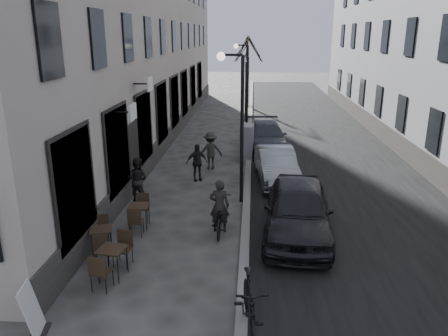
# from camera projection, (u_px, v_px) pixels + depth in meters

# --- Properties ---
(ground) EXTENTS (120.00, 120.00, 0.00)m
(ground) POSITION_uv_depth(u_px,v_px,m) (233.00, 302.00, 9.60)
(ground) COLOR #383633
(ground) RESTS_ON ground
(road) EXTENTS (7.30, 60.00, 0.00)m
(road) POSITION_uv_depth(u_px,v_px,m) (314.00, 138.00, 24.61)
(road) COLOR black
(road) RESTS_ON ground
(kerb) EXTENTS (0.25, 60.00, 0.12)m
(kerb) POSITION_uv_depth(u_px,v_px,m) (250.00, 136.00, 24.83)
(kerb) COLOR gray
(kerb) RESTS_ON ground
(streetlamp_near) EXTENTS (0.90, 0.28, 5.09)m
(streetlamp_near) POSITION_uv_depth(u_px,v_px,m) (237.00, 112.00, 14.40)
(streetlamp_near) COLOR black
(streetlamp_near) RESTS_ON ground
(streetlamp_far) EXTENTS (0.90, 0.28, 5.09)m
(streetlamp_far) POSITION_uv_depth(u_px,v_px,m) (245.00, 77.00, 25.84)
(streetlamp_far) COLOR black
(streetlamp_far) RESTS_ON ground
(tree_near) EXTENTS (2.40, 2.40, 5.70)m
(tree_near) POSITION_uv_depth(u_px,v_px,m) (247.00, 49.00, 28.26)
(tree_near) COLOR black
(tree_near) RESTS_ON ground
(tree_far) EXTENTS (2.40, 2.40, 5.70)m
(tree_far) POSITION_uv_depth(u_px,v_px,m) (248.00, 47.00, 33.98)
(tree_far) COLOR black
(tree_far) RESTS_ON ground
(bistro_set_a) EXTENTS (0.70, 1.56, 0.90)m
(bistro_set_a) POSITION_uv_depth(u_px,v_px,m) (112.00, 260.00, 10.46)
(bistro_set_a) COLOR #2D2114
(bistro_set_a) RESTS_ON ground
(bistro_set_b) EXTENTS (0.80, 1.45, 0.83)m
(bistro_set_b) POSITION_uv_depth(u_px,v_px,m) (102.00, 238.00, 11.63)
(bistro_set_b) COLOR #2D2114
(bistro_set_b) RESTS_ON ground
(bistro_set_c) EXTENTS (0.63, 1.47, 0.86)m
(bistro_set_c) POSITION_uv_depth(u_px,v_px,m) (139.00, 214.00, 13.14)
(bistro_set_c) COLOR #2D2114
(bistro_set_c) RESTS_ON ground
(sign_board) EXTENTS (0.46, 0.67, 1.07)m
(sign_board) POSITION_uv_depth(u_px,v_px,m) (33.00, 315.00, 8.43)
(sign_board) COLOR black
(sign_board) RESTS_ON ground
(utility_cabinet) EXTENTS (0.67, 1.12, 1.63)m
(utility_cabinet) POSITION_uv_depth(u_px,v_px,m) (247.00, 142.00, 20.31)
(utility_cabinet) COLOR slate
(utility_cabinet) RESTS_ON ground
(bicycle) EXTENTS (0.68, 1.88, 0.98)m
(bicycle) POSITION_uv_depth(u_px,v_px,m) (219.00, 216.00, 12.90)
(bicycle) COLOR black
(bicycle) RESTS_ON ground
(cyclist_rider) EXTENTS (0.59, 0.40, 1.61)m
(cyclist_rider) POSITION_uv_depth(u_px,v_px,m) (219.00, 206.00, 12.81)
(cyclist_rider) COLOR black
(cyclist_rider) RESTS_ON ground
(pedestrian_near) EXTENTS (0.89, 0.77, 1.59)m
(pedestrian_near) POSITION_uv_depth(u_px,v_px,m) (138.00, 180.00, 15.14)
(pedestrian_near) COLOR black
(pedestrian_near) RESTS_ON ground
(pedestrian_mid) EXTENTS (1.18, 0.88, 1.63)m
(pedestrian_mid) POSITION_uv_depth(u_px,v_px,m) (210.00, 151.00, 18.81)
(pedestrian_mid) COLOR #2D2A27
(pedestrian_mid) RESTS_ON ground
(pedestrian_far) EXTENTS (0.95, 0.67, 1.49)m
(pedestrian_far) POSITION_uv_depth(u_px,v_px,m) (197.00, 162.00, 17.34)
(pedestrian_far) COLOR black
(pedestrian_far) RESTS_ON ground
(car_near) EXTENTS (2.30, 4.83, 1.59)m
(car_near) POSITION_uv_depth(u_px,v_px,m) (298.00, 209.00, 12.56)
(car_near) COLOR black
(car_near) RESTS_ON ground
(car_mid) EXTENTS (1.77, 4.13, 1.32)m
(car_mid) POSITION_uv_depth(u_px,v_px,m) (276.00, 165.00, 17.25)
(car_mid) COLOR gray
(car_mid) RESTS_ON ground
(car_far) EXTENTS (2.26, 4.88, 1.38)m
(car_far) POSITION_uv_depth(u_px,v_px,m) (266.00, 137.00, 21.92)
(car_far) COLOR #303239
(car_far) RESTS_ON ground
(moped) EXTENTS (0.80, 2.11, 1.24)m
(moped) POSITION_uv_depth(u_px,v_px,m) (249.00, 307.00, 8.39)
(moped) COLOR black
(moped) RESTS_ON ground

